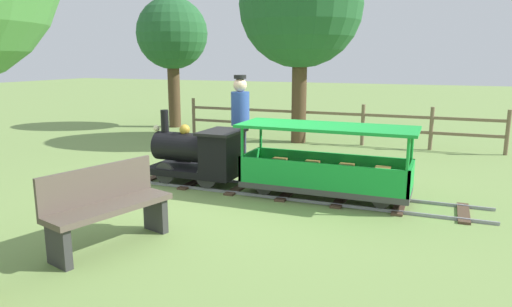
{
  "coord_description": "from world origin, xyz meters",
  "views": [
    {
      "loc": [
        -6.0,
        -2.53,
        1.88
      ],
      "look_at": [
        0.0,
        -0.09,
        0.55
      ],
      "focal_mm": 32.51,
      "sensor_mm": 36.0,
      "label": 1
    }
  ],
  "objects_px": {
    "passenger_car": "(325,169)",
    "conductor_person": "(240,116)",
    "oak_tree_far": "(301,6)",
    "park_bench": "(107,207)",
    "oak_tree_distant": "(172,35)",
    "locomotive": "(200,153)"
  },
  "relations": [
    {
      "from": "passenger_car",
      "to": "conductor_person",
      "type": "relative_size",
      "value": 1.45
    },
    {
      "from": "conductor_person",
      "to": "oak_tree_far",
      "type": "relative_size",
      "value": 0.37
    },
    {
      "from": "park_bench",
      "to": "passenger_car",
      "type": "bearing_deg",
      "value": -34.16
    },
    {
      "from": "park_bench",
      "to": "oak_tree_distant",
      "type": "xyz_separation_m",
      "value": [
        7.5,
        3.87,
        2.08
      ]
    },
    {
      "from": "locomotive",
      "to": "park_bench",
      "type": "bearing_deg",
      "value": -173.5
    },
    {
      "from": "conductor_person",
      "to": "oak_tree_far",
      "type": "distance_m",
      "value": 3.73
    },
    {
      "from": "passenger_car",
      "to": "park_bench",
      "type": "distance_m",
      "value": 2.93
    },
    {
      "from": "passenger_car",
      "to": "oak_tree_far",
      "type": "relative_size",
      "value": 0.54
    },
    {
      "from": "conductor_person",
      "to": "park_bench",
      "type": "relative_size",
      "value": 1.19
    },
    {
      "from": "oak_tree_distant",
      "to": "oak_tree_far",
      "type": "bearing_deg",
      "value": -104.76
    },
    {
      "from": "passenger_car",
      "to": "oak_tree_far",
      "type": "bearing_deg",
      "value": 21.73
    },
    {
      "from": "passenger_car",
      "to": "park_bench",
      "type": "xyz_separation_m",
      "value": [
        -2.43,
        1.65,
        -0.01
      ]
    },
    {
      "from": "conductor_person",
      "to": "oak_tree_far",
      "type": "height_order",
      "value": "oak_tree_far"
    },
    {
      "from": "conductor_person",
      "to": "park_bench",
      "type": "height_order",
      "value": "conductor_person"
    },
    {
      "from": "conductor_person",
      "to": "passenger_car",
      "type": "bearing_deg",
      "value": -118.73
    },
    {
      "from": "locomotive",
      "to": "passenger_car",
      "type": "bearing_deg",
      "value": -90.0
    },
    {
      "from": "conductor_person",
      "to": "oak_tree_distant",
      "type": "xyz_separation_m",
      "value": [
        4.16,
        3.86,
        1.54
      ]
    },
    {
      "from": "conductor_person",
      "to": "oak_tree_distant",
      "type": "relative_size",
      "value": 0.46
    },
    {
      "from": "locomotive",
      "to": "oak_tree_distant",
      "type": "relative_size",
      "value": 0.41
    },
    {
      "from": "locomotive",
      "to": "oak_tree_far",
      "type": "relative_size",
      "value": 0.33
    },
    {
      "from": "conductor_person",
      "to": "oak_tree_distant",
      "type": "height_order",
      "value": "oak_tree_distant"
    },
    {
      "from": "locomotive",
      "to": "oak_tree_distant",
      "type": "height_order",
      "value": "oak_tree_distant"
    }
  ]
}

